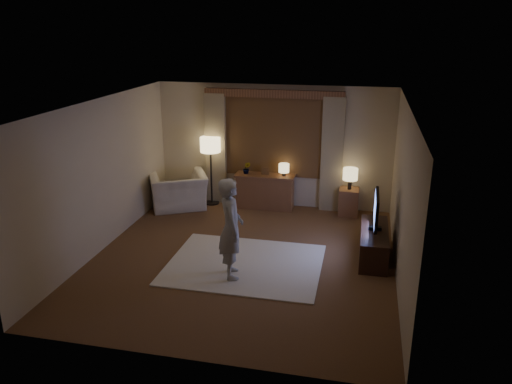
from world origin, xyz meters
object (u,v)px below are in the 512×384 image
(armchair, at_px, (178,191))
(side_table, at_px, (349,202))
(tv_stand, at_px, (374,243))
(sideboard, at_px, (265,192))
(person, at_px, (231,228))

(armchair, bearing_deg, side_table, 157.96)
(tv_stand, bearing_deg, sideboard, 139.11)
(sideboard, xyz_separation_m, person, (0.10, -3.15, 0.47))
(side_table, height_order, person, person)
(side_table, xyz_separation_m, person, (-1.67, -3.10, 0.54))
(tv_stand, xyz_separation_m, person, (-2.17, -1.18, 0.57))
(side_table, height_order, tv_stand, side_table)
(sideboard, bearing_deg, person, -88.11)
(sideboard, distance_m, person, 3.19)
(armchair, xyz_separation_m, person, (1.92, -2.75, 0.44))
(sideboard, distance_m, tv_stand, 3.01)
(tv_stand, bearing_deg, armchair, 159.06)
(person, bearing_deg, sideboard, -17.90)
(sideboard, relative_size, tv_stand, 0.86)
(tv_stand, relative_size, person, 0.88)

